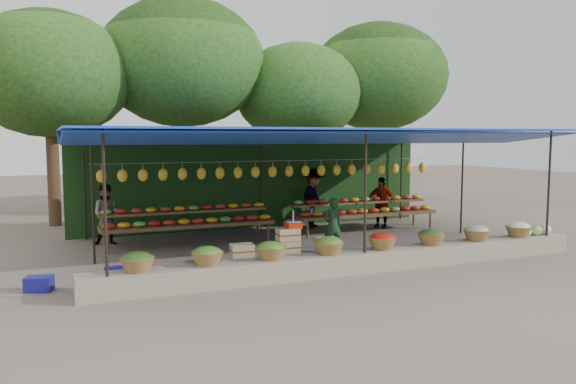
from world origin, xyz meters
name	(u,v)px	position (x,y,z in m)	size (l,w,h in m)	color
ground	(303,246)	(0.00, 0.00, 0.00)	(60.00, 60.00, 0.00)	brown
stone_curb	(360,261)	(0.00, -2.75, 0.20)	(10.60, 0.55, 0.40)	slate
stall_canopy	(302,136)	(0.00, 0.07, 2.67)	(10.80, 6.60, 2.82)	black
produce_baskets	(356,243)	(-0.10, -2.75, 0.56)	(8.98, 0.58, 0.34)	brown
netting_backdrop	(258,185)	(0.00, 3.15, 1.25)	(10.60, 0.06, 2.50)	#1F4418
tree_row	(242,76)	(0.50, 6.09, 4.70)	(16.51, 5.50, 7.12)	#3C2C16
fruit_table_left	(188,220)	(-2.49, 1.35, 0.61)	(4.21, 0.95, 0.93)	#492F1D
fruit_table_right	(364,210)	(2.51, 1.35, 0.61)	(4.21, 0.95, 0.93)	#492F1D
crate_counter	(287,250)	(-1.14, -1.70, 0.31)	(2.38, 0.38, 0.77)	tan
weighing_scale	(293,224)	(-0.99, -1.70, 0.86)	(0.34, 0.34, 0.36)	red
vendor_seated	(333,225)	(0.33, -0.93, 0.63)	(0.46, 0.30, 1.25)	#17341B
customer_left	(108,215)	(-4.33, 2.05, 0.75)	(0.73, 0.57, 1.50)	slate
customer_mid	(313,198)	(1.48, 2.49, 0.86)	(1.11, 0.64, 1.72)	slate
customer_right	(381,202)	(3.25, 1.64, 0.74)	(0.87, 0.36, 1.49)	slate
blue_crate_front	(118,275)	(-4.51, -1.71, 0.13)	(0.43, 0.31, 0.26)	navy
blue_crate_back	(39,284)	(-5.84, -1.85, 0.13)	(0.43, 0.31, 0.26)	navy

